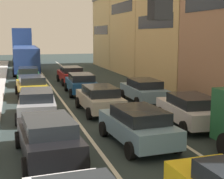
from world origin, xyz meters
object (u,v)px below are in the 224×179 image
at_px(sedan_centre_lane_fifth, 71,74).
at_px(wagon_right_lane_far, 144,90).
at_px(sedan_right_lane_behind_truck, 190,109).
at_px(wagon_left_lane_second, 48,136).
at_px(hatchback_centre_lane_third, 100,98).
at_px(sedan_left_lane_fifth, 28,75).
at_px(bus_far_queue_secondary, 23,44).
at_px(sedan_left_lane_fourth, 32,86).
at_px(coupe_centre_lane_fourth, 81,83).
at_px(sedan_centre_lane_second, 138,125).
at_px(sedan_left_lane_third, 37,103).
at_px(bus_mid_queue_primary, 26,57).
at_px(traffic_light_pole, 28,73).

height_order(sedan_centre_lane_fifth, wagon_right_lane_far, same).
bearing_deg(sedan_right_lane_behind_truck, wagon_left_lane_second, 113.59).
xyz_separation_m(hatchback_centre_lane_third, sedan_centre_lane_fifth, (0.31, 11.63, 0.00)).
bearing_deg(sedan_left_lane_fifth, hatchback_centre_lane_third, -163.12).
xyz_separation_m(sedan_centre_lane_fifth, bus_far_queue_secondary, (-3.39, 22.31, 2.03)).
bearing_deg(sedan_left_lane_fourth, sedan_left_lane_fifth, -3.29).
height_order(hatchback_centre_lane_third, bus_far_queue_secondary, bus_far_queue_secondary).
xyz_separation_m(wagon_left_lane_second, coupe_centre_lane_fourth, (3.59, 12.52, 0.00)).
xyz_separation_m(sedan_centre_lane_second, sedan_left_lane_third, (-3.52, 5.49, 0.00)).
relative_size(sedan_left_lane_fifth, sedan_right_lane_behind_truck, 0.99).
bearing_deg(sedan_right_lane_behind_truck, sedan_centre_lane_fifth, 15.07).
bearing_deg(sedan_left_lane_fifth, wagon_right_lane_far, -144.98).
distance_m(bus_mid_queue_primary, bus_far_queue_secondary, 13.20).
bearing_deg(wagon_right_lane_far, sedan_centre_lane_second, 157.76).
relative_size(wagon_left_lane_second, sedan_centre_lane_fifth, 1.02).
relative_size(sedan_left_lane_third, sedan_left_lane_fifth, 1.01).
height_order(sedan_centre_lane_second, coupe_centre_lane_fourth, same).
distance_m(coupe_centre_lane_fourth, bus_mid_queue_primary, 15.04).
height_order(traffic_light_pole, wagon_left_lane_second, traffic_light_pole).
relative_size(sedan_centre_lane_second, bus_mid_queue_primary, 0.42).
distance_m(sedan_left_lane_third, bus_mid_queue_primary, 21.13).
bearing_deg(sedan_left_lane_fourth, sedan_centre_lane_second, -166.19).
height_order(sedan_centre_lane_fifth, bus_far_queue_secondary, bus_far_queue_secondary).
height_order(traffic_light_pole, sedan_centre_lane_fifth, traffic_light_pole).
bearing_deg(sedan_centre_lane_second, sedan_centre_lane_fifth, -4.65).
bearing_deg(sedan_left_lane_fifth, sedan_left_lane_third, -179.02).
bearing_deg(bus_mid_queue_primary, bus_far_queue_secondary, 0.30).
height_order(wagon_left_lane_second, sedan_centre_lane_fifth, same).
bearing_deg(bus_far_queue_secondary, wagon_left_lane_second, -178.08).
relative_size(hatchback_centre_lane_third, coupe_centre_lane_fourth, 0.99).
xyz_separation_m(sedan_centre_lane_second, wagon_right_lane_far, (3.27, 7.77, 0.00)).
xyz_separation_m(sedan_left_lane_third, wagon_right_lane_far, (6.79, 2.28, 0.00)).
height_order(traffic_light_pole, sedan_left_lane_fifth, traffic_light_pole).
bearing_deg(wagon_left_lane_second, sedan_left_lane_fourth, -3.75).
xyz_separation_m(sedan_left_lane_fifth, sedan_right_lane_behind_truck, (6.75, -15.92, 0.00)).
height_order(sedan_left_lane_third, sedan_centre_lane_fifth, same).
xyz_separation_m(sedan_left_lane_third, sedan_left_lane_fifth, (0.10, 12.36, 0.00)).
xyz_separation_m(sedan_centre_lane_fifth, sedan_right_lane_behind_truck, (3.12, -15.52, 0.00)).
bearing_deg(sedan_right_lane_behind_truck, traffic_light_pole, 144.34).
height_order(hatchback_centre_lane_third, sedan_right_lane_behind_truck, same).
relative_size(sedan_left_lane_third, bus_mid_queue_primary, 0.42).
bearing_deg(bus_far_queue_secondary, sedan_left_lane_third, -178.14).
relative_size(sedan_left_lane_third, sedan_left_lane_fourth, 1.01).
bearing_deg(wagon_right_lane_far, bus_far_queue_secondary, 11.98).
relative_size(traffic_light_pole, sedan_left_lane_third, 1.25).
distance_m(sedan_left_lane_fourth, wagon_right_lane_far, 7.73).
xyz_separation_m(sedan_centre_lane_second, sedan_left_lane_fifth, (-3.42, 17.84, 0.00)).
xyz_separation_m(wagon_right_lane_far, bus_far_queue_secondary, (-6.45, 31.98, 2.03)).
relative_size(sedan_left_lane_fifth, bus_mid_queue_primary, 0.41).
distance_m(traffic_light_pole, sedan_left_lane_fifth, 25.55).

